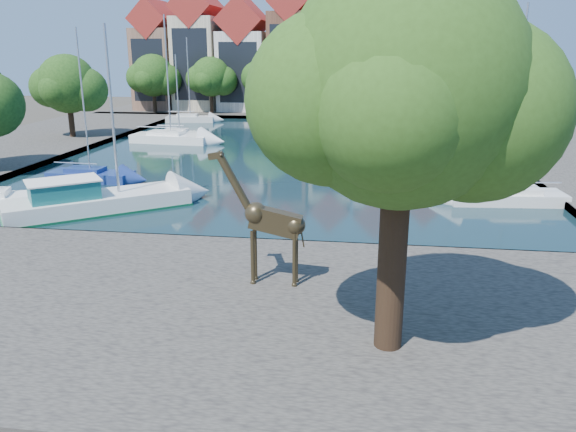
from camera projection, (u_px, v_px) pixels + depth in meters
name	position (u px, v px, depth m)	size (l,w,h in m)	color
ground	(217.00, 246.00, 26.10)	(160.00, 160.00, 0.00)	#38332B
water_basin	(288.00, 154.00, 48.87)	(38.00, 50.00, 0.08)	black
near_quay	(165.00, 307.00, 19.38)	(50.00, 14.00, 0.50)	#504D46
far_quay	(319.00, 112.00, 79.18)	(60.00, 16.00, 0.50)	#504D46
left_quay	(22.00, 145.00, 52.08)	(14.00, 52.00, 0.50)	#504D46
plane_tree	(406.00, 96.00, 14.36)	(8.32, 6.40, 10.62)	#332114
townhouse_west_end	(159.00, 59.00, 80.14)	(5.44, 9.18, 14.93)	#89604A
townhouse_west_mid	(200.00, 53.00, 79.10)	(5.94, 9.18, 16.79)	beige
townhouse_west_inner	(245.00, 60.00, 78.51)	(6.43, 9.18, 15.15)	white
townhouse_center	(291.00, 52.00, 77.37)	(5.44, 9.18, 16.93)	brown
townhouse_east_inner	(334.00, 57.00, 76.76)	(5.94, 9.18, 15.79)	tan
townhouse_east_mid	(382.00, 54.00, 75.81)	(6.43, 9.18, 16.65)	beige
townhouse_east_end	(431.00, 62.00, 75.24)	(5.44, 9.18, 14.43)	#8B6142
far_tree_far_west	(154.00, 77.00, 75.40)	(7.28, 5.60, 7.68)	#332114
far_tree_west	(211.00, 78.00, 74.39)	(6.76, 5.20, 7.36)	#332114
far_tree_mid_west	(271.00, 77.00, 73.28)	(7.80, 6.00, 8.00)	#332114
far_tree_mid_east	(332.00, 79.00, 72.28)	(7.02, 5.40, 7.52)	#332114
far_tree_east	(395.00, 78.00, 71.20)	(7.54, 5.80, 7.84)	#332114
far_tree_far_east	(460.00, 80.00, 70.21)	(6.76, 5.20, 7.36)	#332114
side_tree_left_far	(69.00, 86.00, 53.99)	(7.28, 5.60, 7.88)	#332114
giraffe_statue	(268.00, 221.00, 20.18)	(3.39, 0.60, 4.86)	#382E1C
motorsailer	(92.00, 199.00, 31.09)	(9.56, 8.32, 10.03)	silver
sailboat_left_b	(91.00, 174.00, 38.54)	(5.87, 2.36, 10.09)	navy
sailboat_left_c	(171.00, 136.00, 54.23)	(7.79, 3.32, 11.75)	white
sailboat_left_d	(180.00, 133.00, 56.70)	(4.96, 1.83, 8.21)	white
sailboat_left_e	(190.00, 117.00, 69.64)	(6.05, 2.75, 10.04)	silver
sailboat_right_a	(506.00, 194.00, 33.00)	(6.73, 2.83, 11.12)	silver
sailboat_right_b	(455.00, 152.00, 46.30)	(7.04, 4.44, 12.07)	navy
sailboat_right_c	(454.00, 139.00, 53.01)	(6.00, 3.71, 10.71)	silver
sailboat_right_d	(440.00, 124.00, 63.47)	(5.28, 2.34, 8.25)	silver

